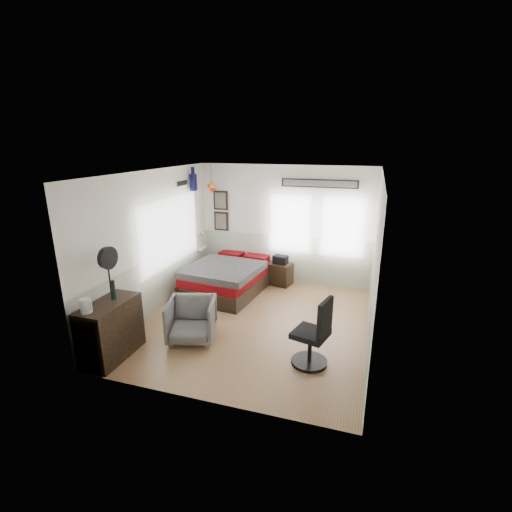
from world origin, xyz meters
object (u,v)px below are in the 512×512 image
object	(u,v)px
armchair	(192,320)
dresser	(111,330)
task_chair	(314,338)
nightstand	(280,274)
bed	(228,278)

from	to	relation	value
armchair	dresser	bearing A→B (deg)	-154.32
armchair	task_chair	world-z (taller)	task_chair
dresser	nightstand	size ratio (longest dim) A/B	1.98
task_chair	nightstand	bearing A→B (deg)	127.66
nightstand	task_chair	size ratio (longest dim) A/B	0.47
armchair	task_chair	size ratio (longest dim) A/B	0.72
bed	dresser	distance (m)	3.05
armchair	task_chair	distance (m)	2.06
bed	armchair	xyz separation A→B (m)	(0.20, -2.13, 0.04)
dresser	armchair	bearing A→B (deg)	41.86
armchair	nightstand	xyz separation A→B (m)	(0.80, 2.88, -0.10)
dresser	nightstand	xyz separation A→B (m)	(1.73, 3.71, -0.20)
bed	dresser	bearing A→B (deg)	-97.58
bed	nightstand	bearing A→B (deg)	43.30
nightstand	task_chair	world-z (taller)	task_chair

